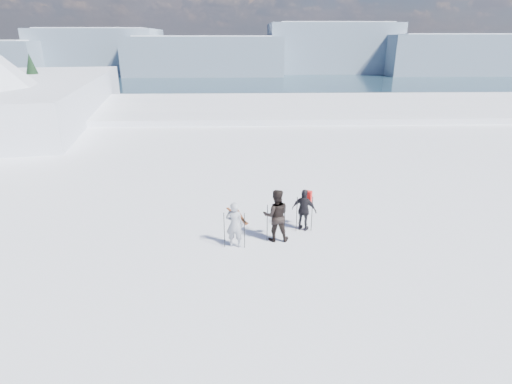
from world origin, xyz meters
TOP-DOWN VIEW (x-y plane):
  - lake_basin at (0.00, 30.00)m, footprint 820.00×820.00m
  - far_mountain_range at (29.60, 454.78)m, footprint 770.00×110.00m
  - skier_grey at (-3.24, 2.95)m, footprint 0.62×0.47m
  - skier_dark at (-1.87, 3.35)m, footprint 0.88×0.69m
  - skier_pack at (-0.82, 4.07)m, footprint 0.96×0.73m
  - backpack at (-0.71, 4.29)m, footprint 0.37×0.31m
  - ski_poles at (-1.97, 3.37)m, footprint 3.03×1.18m
  - skis_loose at (-3.13, 5.33)m, footprint 0.87×1.67m

SIDE VIEW (x-z plane):
  - far_mountain_range at x=29.60m, z-range -33.69..19.31m
  - lake_basin at x=0.00m, z-range -42.31..29.31m
  - skis_loose at x=-3.13m, z-range 0.00..0.03m
  - ski_poles at x=-1.97m, z-range -0.03..1.30m
  - skier_pack at x=-0.82m, z-range 0.00..1.52m
  - skier_grey at x=-3.24m, z-range 0.00..1.55m
  - skier_dark at x=-1.87m, z-range 0.00..1.81m
  - backpack at x=-0.71m, z-range 1.52..1.96m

